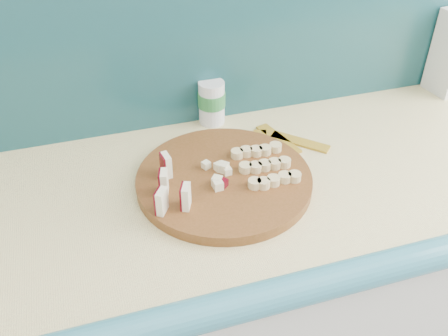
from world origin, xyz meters
TOP-DOWN VIEW (x-y plane):
  - kitchen_counter at (0.10, 1.50)m, footprint 2.20×0.63m
  - backsplash at (0.10, 1.79)m, footprint 2.20×0.02m
  - cutting_board at (-0.10, 1.51)m, footprint 0.38×0.38m
  - apple_wedges at (-0.22, 1.48)m, footprint 0.06×0.14m
  - apple_chunks at (-0.12, 1.51)m, footprint 0.05×0.06m
  - banana_slices at (-0.01, 1.51)m, footprint 0.12×0.14m
  - canister at (-0.05, 1.76)m, footprint 0.07×0.07m
  - banana_peel at (0.07, 1.62)m, footprint 0.20×0.16m

SIDE VIEW (x-z plane):
  - kitchen_counter at x=0.10m, z-range 0.00..0.91m
  - banana_peel at x=0.07m, z-range 0.91..0.92m
  - cutting_board at x=-0.10m, z-range 0.91..0.93m
  - banana_slices at x=-0.01m, z-range 0.93..0.95m
  - apple_chunks at x=-0.12m, z-range 0.93..0.95m
  - apple_wedges at x=-0.22m, z-range 0.93..0.98m
  - canister at x=-0.05m, z-range 0.91..1.02m
  - backsplash at x=0.10m, z-range 0.91..1.41m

